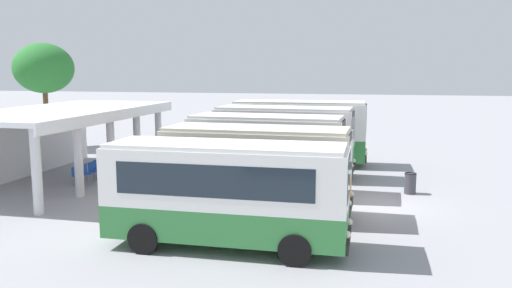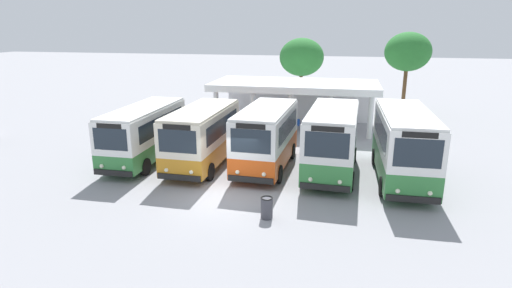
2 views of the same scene
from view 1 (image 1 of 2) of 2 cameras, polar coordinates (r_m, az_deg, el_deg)
name	(u,v)px [view 1 (image 1 of 2)]	position (r m, az deg, el deg)	size (l,w,h in m)	color
ground_plane	(374,205)	(20.43, 12.99, -6.64)	(180.00, 180.00, 0.00)	#939399
city_bus_nearest_orange	(227,190)	(14.91, -3.27, -5.18)	(2.28, 7.11, 3.10)	black
city_bus_second_in_row	(257,167)	(18.14, 0.10, -2.60)	(2.51, 6.70, 3.19)	black
city_bus_middle_cream	(267,150)	(21.51, 1.21, -0.73)	(2.62, 6.59, 3.30)	black
city_bus_fourth_amber	(284,139)	(24.82, 3.19, 0.61)	(2.68, 6.75, 3.41)	black
city_bus_fifth_blue	(299,130)	(28.16, 4.83, 1.59)	(2.49, 7.34, 3.49)	black
terminal_canopy	(54,125)	(25.77, -21.55, 1.98)	(12.09, 5.74, 3.40)	silver
waiting_chair_end_by_column	(77,174)	(24.45, -19.32, -3.19)	(0.45, 0.45, 0.86)	slate
waiting_chair_second_from_end	(86,172)	(24.91, -18.37, -2.94)	(0.45, 0.45, 0.86)	slate
waiting_chair_middle_seat	(93,169)	(25.43, -17.69, -2.68)	(0.45, 0.45, 0.86)	slate
waiting_chair_fourth_seat	(98,167)	(26.00, -17.20, -2.43)	(0.45, 0.45, 0.86)	slate
waiting_chair_fifth_seat	(106,164)	(26.47, -16.34, -2.20)	(0.45, 0.45, 0.86)	slate
roadside_tree_east_of_canopy	(44,69)	(36.43, -22.58, 7.77)	(3.83, 3.83, 6.91)	brown
litter_bin_apron	(410,183)	(22.53, 16.81, -4.20)	(0.49, 0.49, 0.90)	#3F3F47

